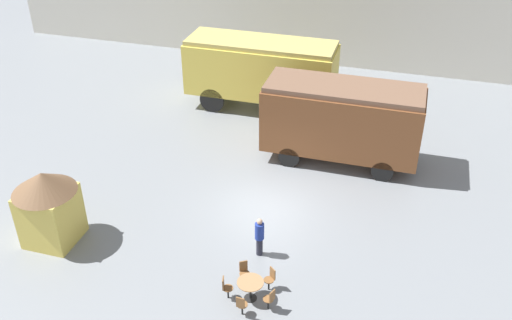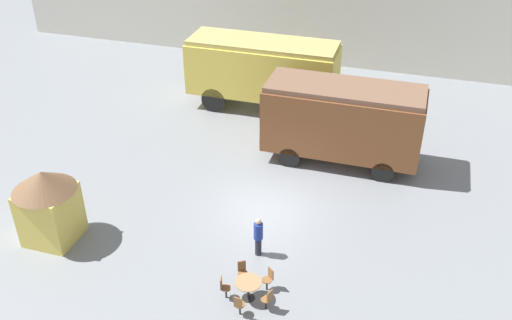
% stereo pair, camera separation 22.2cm
% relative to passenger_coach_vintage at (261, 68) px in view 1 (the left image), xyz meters
% --- Properties ---
extents(ground_plane, '(80.00, 80.00, 0.00)m').
position_rel_passenger_coach_vintage_xyz_m(ground_plane, '(2.75, -8.82, -2.31)').
color(ground_plane, gray).
extents(passenger_coach_vintage, '(7.87, 2.68, 3.80)m').
position_rel_passenger_coach_vintage_xyz_m(passenger_coach_vintage, '(0.00, 0.00, 0.00)').
color(passenger_coach_vintage, '#E0C64C').
rests_on(passenger_coach_vintage, ground_plane).
extents(passenger_coach_wooden, '(7.01, 2.70, 3.75)m').
position_rel_passenger_coach_vintage_xyz_m(passenger_coach_wooden, '(4.99, -4.18, -0.14)').
color(passenger_coach_wooden, brown).
rests_on(passenger_coach_wooden, ground_plane).
extents(cafe_table_near, '(0.90, 0.90, 0.74)m').
position_rel_passenger_coach_vintage_xyz_m(cafe_table_near, '(3.60, -13.86, -1.71)').
color(cafe_table_near, black).
rests_on(cafe_table_near, ground_plane).
extents(cafe_chair_0, '(0.36, 0.36, 0.87)m').
position_rel_passenger_coach_vintage_xyz_m(cafe_chair_0, '(3.54, -14.68, -1.80)').
color(cafe_chair_0, black).
rests_on(cafe_chair_0, ground_plane).
extents(cafe_chair_1, '(0.39, 0.38, 0.87)m').
position_rel_passenger_coach_vintage_xyz_m(cafe_chair_1, '(4.36, -14.17, -1.80)').
color(cafe_chair_1, black).
rests_on(cafe_chair_1, ground_plane).
extents(cafe_chair_2, '(0.40, 0.41, 0.87)m').
position_rel_passenger_coach_vintage_xyz_m(cafe_chair_2, '(4.12, -13.23, -1.80)').
color(cafe_chair_2, black).
rests_on(cafe_chair_2, ground_plane).
extents(cafe_chair_3, '(0.39, 0.40, 0.87)m').
position_rel_passenger_coach_vintage_xyz_m(cafe_chair_3, '(3.16, -13.17, -1.80)').
color(cafe_chair_3, black).
rests_on(cafe_chair_3, ground_plane).
extents(cafe_chair_4, '(0.38, 0.36, 0.87)m').
position_rel_passenger_coach_vintage_xyz_m(cafe_chair_4, '(2.80, -14.06, -1.80)').
color(cafe_chair_4, black).
rests_on(cafe_chair_4, ground_plane).
extents(visitor_person, '(0.34, 0.34, 1.62)m').
position_rel_passenger_coach_vintage_xyz_m(visitor_person, '(3.27, -11.63, -1.43)').
color(visitor_person, '#262633').
rests_on(visitor_person, ground_plane).
extents(ticket_kiosk, '(2.34, 2.34, 3.00)m').
position_rel_passenger_coach_vintage_xyz_m(ticket_kiosk, '(-4.45, -12.98, -0.63)').
color(ticket_kiosk, '#DBC151').
rests_on(ticket_kiosk, ground_plane).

